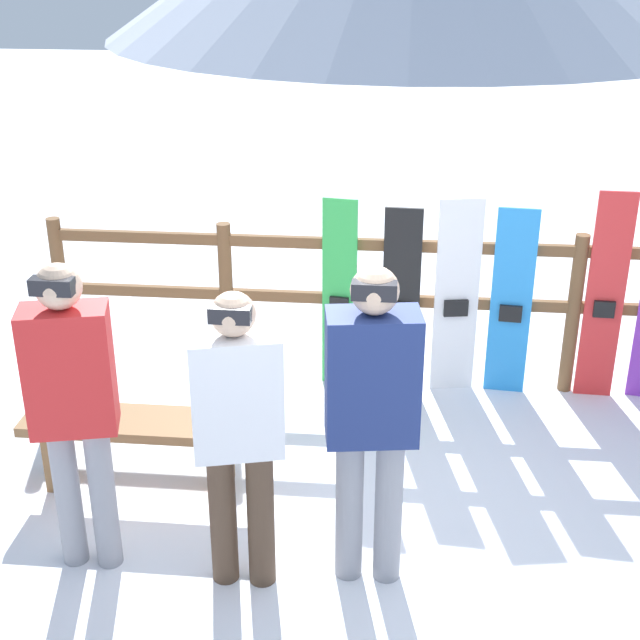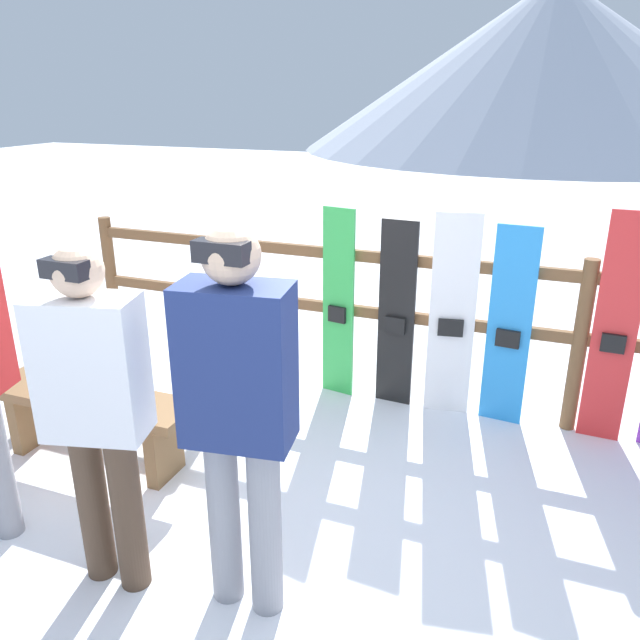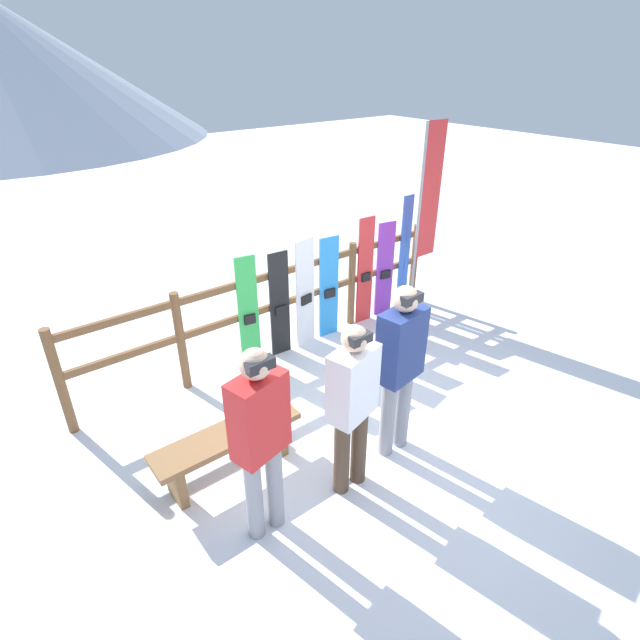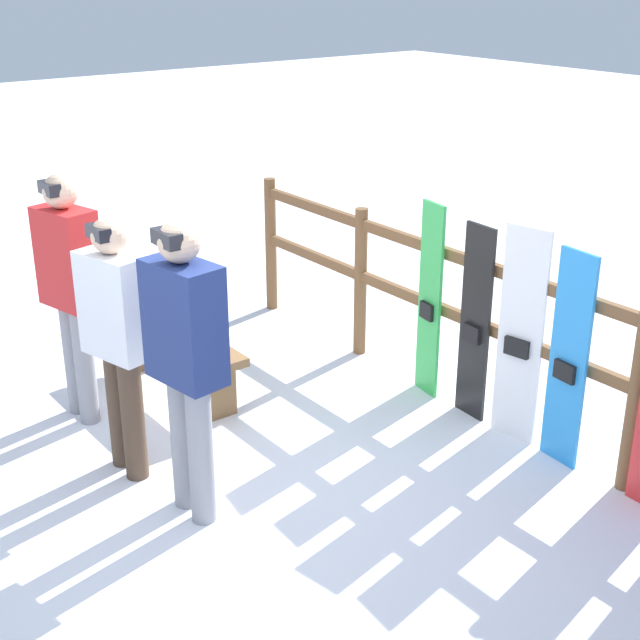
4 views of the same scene
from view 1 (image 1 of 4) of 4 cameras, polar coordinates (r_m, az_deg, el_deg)
ground_plane at (r=5.06m, az=4.23°, el=-14.75°), size 40.00×40.00×0.00m
fence at (r=6.46m, az=4.98°, el=1.66°), size 5.13×0.10×1.20m
bench at (r=5.51m, az=-11.57°, el=-7.29°), size 1.37×0.36×0.46m
person_red at (r=4.61m, az=-15.55°, el=-4.86°), size 0.47×0.32×1.72m
person_navy at (r=4.35m, az=3.32°, el=-5.63°), size 0.48×0.31×1.75m
person_white at (r=4.37m, az=-5.29°, el=-6.62°), size 0.48×0.34×1.64m
snowboard_green at (r=6.42m, az=1.25°, el=1.62°), size 0.25×0.09×1.43m
snowboard_black_stripe at (r=6.41m, az=5.20°, el=1.23°), size 0.27×0.07×1.38m
snowboard_white at (r=6.41m, az=8.73°, el=1.41°), size 0.31×0.10×1.46m
snowboard_blue at (r=6.46m, az=12.12°, el=1.03°), size 0.29×0.07×1.40m
snowboard_red at (r=6.54m, az=17.77°, el=1.33°), size 0.26×0.06×1.53m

